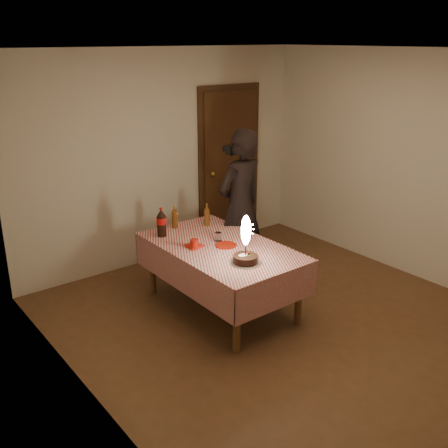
% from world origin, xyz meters
% --- Properties ---
extents(ground, '(4.00, 4.50, 0.01)m').
position_xyz_m(ground, '(0.00, 0.00, 0.00)').
color(ground, brown).
rests_on(ground, ground).
extents(room_shell, '(4.04, 4.54, 2.62)m').
position_xyz_m(room_shell, '(0.03, 0.08, 1.65)').
color(room_shell, beige).
rests_on(room_shell, ground).
extents(dining_table, '(1.02, 1.72, 0.70)m').
position_xyz_m(dining_table, '(-0.31, 0.70, 0.61)').
color(dining_table, brown).
rests_on(dining_table, ground).
extents(birthday_cake, '(0.29, 0.29, 0.47)m').
position_xyz_m(birthday_cake, '(-0.39, 0.22, 0.84)').
color(birthday_cake, white).
rests_on(birthday_cake, dining_table).
extents(red_plate, '(0.22, 0.22, 0.01)m').
position_xyz_m(red_plate, '(-0.27, 0.67, 0.70)').
color(red_plate, '#AD1B0C').
rests_on(red_plate, dining_table).
extents(red_cup, '(0.08, 0.08, 0.10)m').
position_xyz_m(red_cup, '(-0.57, 0.80, 0.75)').
color(red_cup, '#A9160B').
rests_on(red_cup, dining_table).
extents(clear_cup, '(0.07, 0.07, 0.09)m').
position_xyz_m(clear_cup, '(-0.25, 0.83, 0.75)').
color(clear_cup, silver).
rests_on(clear_cup, dining_table).
extents(napkin_stack, '(0.15, 0.15, 0.02)m').
position_xyz_m(napkin_stack, '(-0.54, 0.85, 0.71)').
color(napkin_stack, '#B12114').
rests_on(napkin_stack, dining_table).
extents(cola_bottle, '(0.10, 0.10, 0.32)m').
position_xyz_m(cola_bottle, '(-0.64, 1.31, 0.85)').
color(cola_bottle, black).
rests_on(cola_bottle, dining_table).
extents(amber_bottle_left, '(0.06, 0.06, 0.26)m').
position_xyz_m(amber_bottle_left, '(-0.39, 1.45, 0.82)').
color(amber_bottle_left, '#5E3210').
rests_on(amber_bottle_left, dining_table).
extents(amber_bottle_right, '(0.06, 0.06, 0.26)m').
position_xyz_m(amber_bottle_right, '(-0.07, 1.28, 0.82)').
color(amber_bottle_right, '#5E3210').
rests_on(amber_bottle_right, dining_table).
extents(photographer, '(0.70, 0.51, 1.77)m').
position_xyz_m(photographer, '(0.33, 1.17, 0.89)').
color(photographer, black).
rests_on(photographer, ground).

